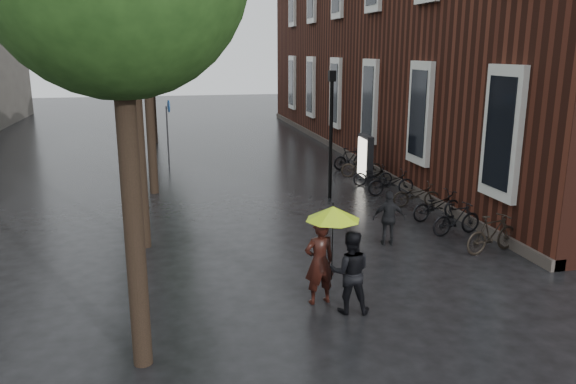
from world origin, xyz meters
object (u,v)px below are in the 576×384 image
object	(u,v)px
person_burgundy	(319,262)
lamp_post	(331,122)
pedestrian_walking	(389,218)
ad_lightbox	(365,158)
parked_bicycles	(403,188)
person_black	(350,272)

from	to	relation	value
person_burgundy	lamp_post	distance (m)	8.90
pedestrian_walking	ad_lightbox	bearing A→B (deg)	-91.16
parked_bicycles	ad_lightbox	distance (m)	3.28
person_black	lamp_post	size ratio (longest dim) A/B	0.38
person_burgundy	parked_bicycles	world-z (taller)	person_burgundy
person_burgundy	ad_lightbox	size ratio (longest dim) A/B	0.97
parked_bicycles	ad_lightbox	bearing A→B (deg)	93.77
person_burgundy	ad_lightbox	bearing A→B (deg)	-123.57
person_burgundy	pedestrian_walking	size ratio (longest dim) A/B	1.21
person_burgundy	person_black	size ratio (longest dim) A/B	1.06
person_black	lamp_post	xyz separation A→B (m)	(2.24, 8.80, 1.87)
pedestrian_walking	ad_lightbox	xyz separation A→B (m)	(2.04, 7.43, 0.19)
person_burgundy	parked_bicycles	distance (m)	8.90
parked_bicycles	pedestrian_walking	bearing A→B (deg)	-118.30
person_black	person_burgundy	bearing A→B (deg)	-32.90
lamp_post	person_burgundy	bearing A→B (deg)	-108.26
pedestrian_walking	lamp_post	distance (m)	5.54
person_black	pedestrian_walking	xyz separation A→B (m)	(2.34, 3.62, -0.11)
person_burgundy	parked_bicycles	xyz separation A→B (m)	(5.09, 7.29, -0.44)
person_burgundy	ad_lightbox	distance (m)	11.60
person_black	parked_bicycles	size ratio (longest dim) A/B	0.15
ad_lightbox	parked_bicycles	bearing A→B (deg)	-83.88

